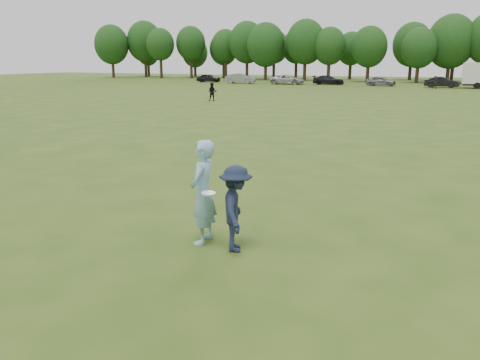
{
  "coord_description": "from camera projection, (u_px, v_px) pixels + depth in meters",
  "views": [
    {
      "loc": [
        3.26,
        -8.0,
        3.54
      ],
      "look_at": [
        -0.57,
        0.69,
        1.1
      ],
      "focal_mm": 35.0,
      "sensor_mm": 36.0,
      "label": 1
    }
  ],
  "objects": [
    {
      "name": "ground",
      "position": [
        252.0,
        245.0,
        9.24
      ],
      "size": [
        200.0,
        200.0,
        0.0
      ],
      "primitive_type": "plane",
      "color": "#2F4A14",
      "rests_on": "ground"
    },
    {
      "name": "thrower",
      "position": [
        203.0,
        192.0,
        9.12
      ],
      "size": [
        0.58,
        0.81,
        2.07
      ],
      "primitive_type": "imported",
      "rotation": [
        0.0,
        0.0,
        -1.46
      ],
      "color": "#88BDD3",
      "rests_on": "ground"
    },
    {
      "name": "defender",
      "position": [
        236.0,
        209.0,
        8.79
      ],
      "size": [
        0.99,
        1.23,
        1.66
      ],
      "primitive_type": "imported",
      "rotation": [
        0.0,
        0.0,
        1.98
      ],
      "color": "#1A233A",
      "rests_on": "ground"
    },
    {
      "name": "player_far_a",
      "position": [
        212.0,
        92.0,
        41.29
      ],
      "size": [
        0.94,
        0.84,
        1.59
      ],
      "primitive_type": "imported",
      "rotation": [
        0.0,
        0.0,
        0.38
      ],
      "color": "black",
      "rests_on": "ground"
    },
    {
      "name": "player_far_d",
      "position": [
        435.0,
        82.0,
        58.38
      ],
      "size": [
        1.56,
        0.83,
        1.61
      ],
      "primitive_type": "imported",
      "rotation": [
        0.0,
        0.0,
        0.25
      ],
      "color": "#292929",
      "rests_on": "ground"
    },
    {
      "name": "car_a",
      "position": [
        209.0,
        78.0,
        76.19
      ],
      "size": [
        4.06,
        2.08,
        1.32
      ],
      "primitive_type": "imported",
      "rotation": [
        0.0,
        0.0,
        1.71
      ],
      "color": "black",
      "rests_on": "ground"
    },
    {
      "name": "car_b",
      "position": [
        240.0,
        78.0,
        71.9
      ],
      "size": [
        4.76,
        2.2,
        1.51
      ],
      "primitive_type": "imported",
      "rotation": [
        0.0,
        0.0,
        1.7
      ],
      "color": "gray",
      "rests_on": "ground"
    },
    {
      "name": "car_c",
      "position": [
        288.0,
        80.0,
        69.4
      ],
      "size": [
        5.17,
        2.54,
        1.41
      ],
      "primitive_type": "imported",
      "rotation": [
        0.0,
        0.0,
        1.61
      ],
      "color": "#B4B4B9",
      "rests_on": "ground"
    },
    {
      "name": "car_d",
      "position": [
        328.0,
        80.0,
        68.68
      ],
      "size": [
        4.68,
        2.24,
        1.32
      ],
      "primitive_type": "imported",
      "rotation": [
        0.0,
        0.0,
        1.66
      ],
      "color": "black",
      "rests_on": "ground"
    },
    {
      "name": "car_e",
      "position": [
        381.0,
        81.0,
        64.89
      ],
      "size": [
        4.09,
        1.86,
        1.36
      ],
      "primitive_type": "imported",
      "rotation": [
        0.0,
        0.0,
        1.51
      ],
      "color": "slate",
      "rests_on": "ground"
    },
    {
      "name": "car_f",
      "position": [
        442.0,
        82.0,
        61.04
      ],
      "size": [
        4.36,
        1.93,
        1.39
      ],
      "primitive_type": "imported",
      "rotation": [
        0.0,
        0.0,
        1.46
      ],
      "color": "black",
      "rests_on": "ground"
    },
    {
      "name": "disc_in_play",
      "position": [
        209.0,
        193.0,
        8.8
      ],
      "size": [
        0.3,
        0.3,
        0.05
      ],
      "color": "white",
      "rests_on": "ground"
    },
    {
      "name": "treeline",
      "position": [
        451.0,
        42.0,
        74.74
      ],
      "size": [
        130.35,
        18.39,
        11.74
      ],
      "color": "#332114",
      "rests_on": "ground"
    }
  ]
}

